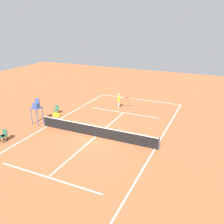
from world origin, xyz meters
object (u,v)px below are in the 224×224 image
umpire_chair (36,107)px  courtside_chair_far (4,135)px  equipment_bag (57,115)px  player_serving (119,100)px  tennis_ball (110,115)px  courtside_chair_near (4,135)px  courtside_chair_mid (56,109)px

umpire_chair → courtside_chair_far: bearing=88.6°
umpire_chair → equipment_bag: size_ratio=3.17×
player_serving → tennis_ball: (0.07, 2.29, -0.96)m
courtside_chair_near → courtside_chair_far: bearing=-53.9°
player_serving → umpire_chair: umpire_chair is taller
courtside_chair_far → equipment_bag: 6.15m
courtside_chair_near → player_serving: bearing=-115.5°
courtside_chair_near → courtside_chair_mid: same height
player_serving → courtside_chair_far: player_serving is taller
courtside_chair_mid → equipment_bag: courtside_chair_mid is taller
tennis_ball → courtside_chair_mid: size_ratio=0.07×
player_serving → courtside_chair_near: bearing=-40.4°
umpire_chair → courtside_chair_mid: size_ratio=2.54×
player_serving → tennis_ball: 2.48m
umpire_chair → courtside_chair_mid: bearing=-90.7°
player_serving → equipment_bag: (4.83, 4.77, -0.84)m
courtside_chair_near → courtside_chair_far: same height
umpire_chair → courtside_chair_far: umpire_chair is taller
player_serving → tennis_ball: size_ratio=24.58×
courtside_chair_mid → umpire_chair: bearing=89.3°
courtside_chair_mid → equipment_bag: (-0.36, 0.48, -0.38)m
tennis_ball → courtside_chair_far: size_ratio=0.07×
player_serving → courtside_chair_mid: player_serving is taller
player_serving → courtside_chair_far: bearing=-40.9°
player_serving → umpire_chair: (5.22, 7.06, 0.61)m
equipment_bag → courtside_chair_near: bearing=86.3°
courtside_chair_near → courtside_chair_mid: bearing=-90.4°
player_serving → umpire_chair: bearing=-51.4°
umpire_chair → courtside_chair_far: size_ratio=2.54×
courtside_chair_far → equipment_bag: bearing=-94.5°
courtside_chair_far → player_serving: bearing=-116.0°
tennis_ball → courtside_chair_mid: (5.11, 2.00, 0.50)m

